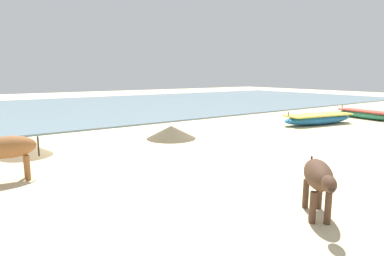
% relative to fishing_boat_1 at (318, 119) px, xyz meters
% --- Properties ---
extents(ground, '(80.00, 80.00, 0.00)m').
position_rel_fishing_boat_1_xyz_m(ground, '(-8.03, -3.25, -0.28)').
color(ground, beige).
extents(sea_water, '(60.00, 20.00, 0.08)m').
position_rel_fishing_boat_1_xyz_m(sea_water, '(-8.03, 14.81, -0.24)').
color(sea_water, slate).
rests_on(sea_water, ground).
extents(fishing_boat_1, '(4.33, 1.78, 0.72)m').
position_rel_fishing_boat_1_xyz_m(fishing_boat_1, '(0.00, 0.00, 0.00)').
color(fishing_boat_1, '#1E669E').
rests_on(fishing_boat_1, ground).
extents(fishing_boat_2, '(1.45, 3.71, 0.66)m').
position_rel_fishing_boat_1_xyz_m(fishing_boat_2, '(4.08, -0.39, -0.03)').
color(fishing_boat_2, '#338C66').
rests_on(fishing_boat_2, ground).
extents(cow_adult_dark, '(1.27, 1.28, 1.00)m').
position_rel_fishing_boat_1_xyz_m(cow_adult_dark, '(-9.46, -6.25, 0.44)').
color(cow_adult_dark, '#4C3323').
rests_on(cow_adult_dark, ground).
extents(cow_second_adult_brown, '(1.68, 0.54, 1.09)m').
position_rel_fishing_boat_1_xyz_m(cow_second_adult_brown, '(-13.69, -0.97, 0.50)').
color(cow_second_adult_brown, brown).
rests_on(cow_second_adult_brown, ground).
extents(debris_pile_0, '(2.73, 2.73, 0.50)m').
position_rel_fishing_boat_1_xyz_m(debris_pile_0, '(-7.89, 1.18, -0.03)').
color(debris_pile_0, brown).
rests_on(debris_pile_0, ground).
extents(debris_pile_1, '(1.93, 1.93, 0.43)m').
position_rel_fishing_boat_1_xyz_m(debris_pile_1, '(-12.96, 1.46, -0.07)').
color(debris_pile_1, '#7A6647').
rests_on(debris_pile_1, ground).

